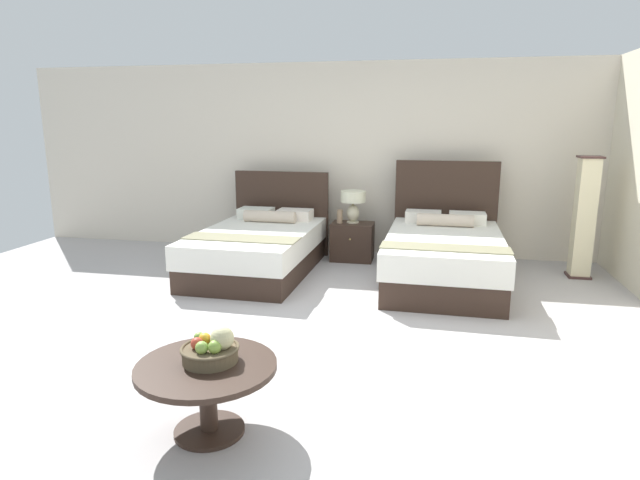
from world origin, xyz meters
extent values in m
cube|color=#B0ABAB|center=(0.00, 0.00, -0.01)|extent=(9.98, 9.62, 0.02)
cube|color=beige|center=(0.00, 3.01, 1.31)|extent=(9.98, 0.12, 2.62)
cube|color=#32231B|center=(-1.11, 1.60, 0.13)|extent=(1.29, 2.07, 0.27)
cube|color=white|center=(-1.11, 1.60, 0.40)|extent=(1.33, 2.11, 0.27)
cube|color=#32231B|center=(-1.09, 2.65, 0.58)|extent=(1.33, 0.09, 1.15)
cube|color=white|center=(-1.37, 2.36, 0.61)|extent=(0.45, 0.31, 0.14)
cube|color=white|center=(-0.82, 2.35, 0.61)|extent=(0.45, 0.31, 0.14)
cylinder|color=beige|center=(-1.10, 2.12, 0.61)|extent=(0.69, 0.17, 0.15)
cube|color=gray|center=(-1.12, 1.10, 0.55)|extent=(1.31, 0.41, 0.01)
cube|color=#32231B|center=(1.11, 1.60, 0.15)|extent=(1.28, 2.09, 0.29)
cube|color=white|center=(1.11, 1.60, 0.43)|extent=(1.32, 2.13, 0.28)
cube|color=#32231B|center=(1.14, 2.66, 0.66)|extent=(1.31, 0.09, 1.33)
cube|color=white|center=(0.86, 2.37, 0.64)|extent=(0.45, 0.31, 0.14)
cube|color=white|center=(1.40, 2.36, 0.64)|extent=(0.45, 0.31, 0.14)
cylinder|color=beige|center=(1.12, 2.13, 0.65)|extent=(0.68, 0.17, 0.15)
cube|color=gray|center=(1.10, 0.95, 0.58)|extent=(1.30, 0.36, 0.01)
cube|color=#32231B|center=(-0.06, 2.47, 0.25)|extent=(0.55, 0.40, 0.51)
sphere|color=tan|center=(-0.06, 2.25, 0.33)|extent=(0.02, 0.02, 0.02)
cylinder|color=beige|center=(-0.06, 2.49, 0.52)|extent=(0.16, 0.16, 0.02)
ellipsoid|color=beige|center=(-0.06, 2.49, 0.64)|extent=(0.16, 0.16, 0.22)
cylinder|color=#99844C|center=(-0.06, 2.49, 0.77)|extent=(0.02, 0.02, 0.04)
cylinder|color=beige|center=(-0.06, 2.49, 0.86)|extent=(0.33, 0.33, 0.15)
cylinder|color=#9B7D61|center=(-0.23, 2.43, 0.59)|extent=(0.08, 0.08, 0.17)
torus|color=#9B7D61|center=(-0.23, 2.43, 0.68)|extent=(0.08, 0.08, 0.01)
cylinder|color=#32231B|center=(-0.31, -1.74, 0.01)|extent=(0.42, 0.42, 0.02)
cylinder|color=#32231B|center=(-0.31, -1.74, 0.20)|extent=(0.11, 0.11, 0.41)
cylinder|color=#32231B|center=(-0.31, -1.74, 0.42)|extent=(0.83, 0.83, 0.04)
cylinder|color=brown|center=(-0.30, -1.70, 0.48)|extent=(0.33, 0.33, 0.08)
torus|color=brown|center=(-0.30, -1.70, 0.52)|extent=(0.35, 0.35, 0.02)
sphere|color=gold|center=(-0.36, -1.65, 0.56)|extent=(0.07, 0.07, 0.07)
sphere|color=#B13B29|center=(-0.37, -1.73, 0.56)|extent=(0.07, 0.07, 0.07)
sphere|color=#85AC48|center=(-0.32, -1.78, 0.56)|extent=(0.08, 0.08, 0.08)
sphere|color=#85AA42|center=(-0.25, -1.76, 0.56)|extent=(0.08, 0.08, 0.08)
sphere|color=beige|center=(-0.23, -1.68, 0.58)|extent=(0.14, 0.14, 0.14)
sphere|color=orange|center=(-0.29, -1.63, 0.56)|extent=(0.08, 0.08, 0.08)
sphere|color=#82AF44|center=(-0.48, -1.46, 0.48)|extent=(0.07, 0.07, 0.07)
cube|color=#432A28|center=(2.71, 2.22, 0.01)|extent=(0.25, 0.25, 0.03)
cube|color=beige|center=(2.71, 2.22, 0.72)|extent=(0.21, 0.21, 1.38)
cube|color=#432A28|center=(2.71, 2.22, 1.43)|extent=(0.25, 0.25, 0.02)
camera|label=1|loc=(0.91, -4.41, 1.82)|focal=29.81mm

